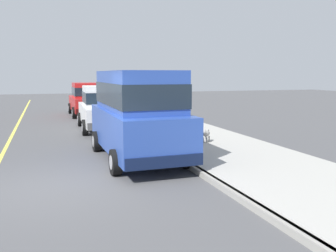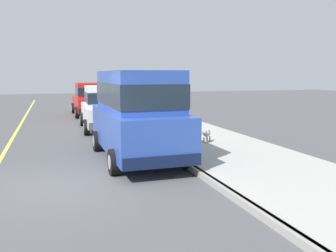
{
  "view_description": "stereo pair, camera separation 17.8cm",
  "coord_description": "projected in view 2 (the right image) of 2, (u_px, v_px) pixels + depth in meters",
  "views": [
    {
      "loc": [
        -0.31,
        -8.16,
        2.43
      ],
      "look_at": [
        3.26,
        2.47,
        0.85
      ],
      "focal_mm": 39.48,
      "sensor_mm": 36.0,
      "label": 1
    },
    {
      "loc": [
        -0.14,
        -8.22,
        2.43
      ],
      "look_at": [
        3.26,
        2.47,
        0.85
      ],
      "focal_mm": 39.48,
      "sensor_mm": 36.0,
      "label": 2
    }
  ],
  "objects": [
    {
      "name": "curb",
      "position": [
        196.0,
        171.0,
        9.09
      ],
      "size": [
        0.16,
        64.0,
        0.14
      ],
      "primitive_type": "cube",
      "color": "gray",
      "rests_on": "ground"
    },
    {
      "name": "dog_grey",
      "position": [
        206.0,
        134.0,
        12.47
      ],
      "size": [
        0.54,
        0.6,
        0.49
      ],
      "color": "#999691",
      "rests_on": "sidewalk"
    },
    {
      "name": "car_red_sedan",
      "position": [
        91.0,
        99.0,
        21.81
      ],
      "size": [
        2.07,
        4.62,
        1.92
      ],
      "color": "red",
      "rests_on": "ground"
    },
    {
      "name": "sidewalk",
      "position": [
        260.0,
        165.0,
        9.63
      ],
      "size": [
        3.6,
        64.0,
        0.14
      ],
      "primitive_type": "cube",
      "color": "#A8A59E",
      "rests_on": "ground"
    },
    {
      "name": "car_blue_van",
      "position": [
        137.0,
        111.0,
        10.48
      ],
      "size": [
        2.2,
        4.93,
        2.52
      ],
      "color": "#28479E",
      "rests_on": "ground"
    },
    {
      "name": "fire_hydrant",
      "position": [
        156.0,
        125.0,
        14.15
      ],
      "size": [
        0.34,
        0.24,
        0.72
      ],
      "color": "red",
      "rests_on": "sidewalk"
    },
    {
      "name": "ground_plane",
      "position": [
        61.0,
        185.0,
        8.14
      ],
      "size": [
        80.0,
        80.0,
        0.0
      ],
      "primitive_type": "plane",
      "color": "#4C4C4F"
    },
    {
      "name": "car_white_sedan",
      "position": [
        105.0,
        107.0,
        16.2
      ],
      "size": [
        2.11,
        4.64,
        1.92
      ],
      "color": "white",
      "rests_on": "ground"
    }
  ]
}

